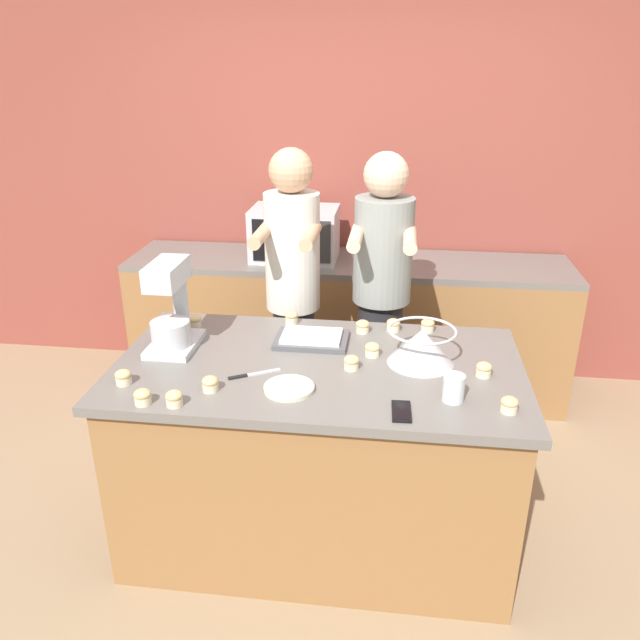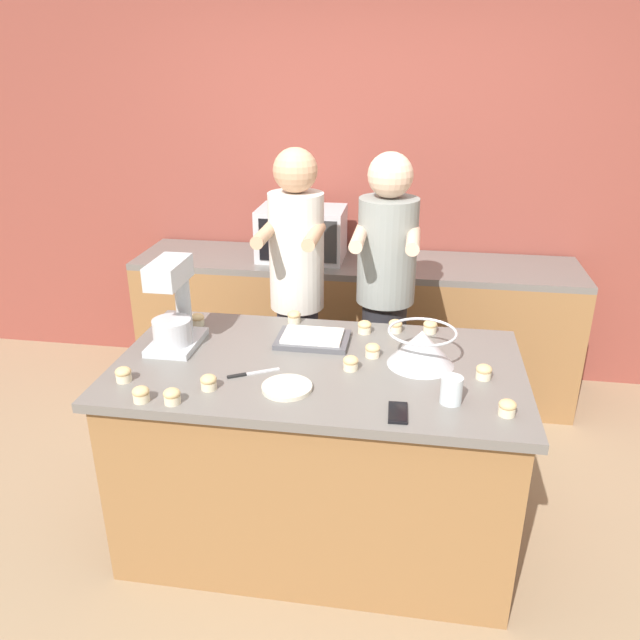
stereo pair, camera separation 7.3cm
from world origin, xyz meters
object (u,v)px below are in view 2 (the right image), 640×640
Objects in this scene: cupcake_5 at (172,396)px; cupcake_11 at (365,327)px; baking_tray at (313,339)px; microwave_oven at (302,233)px; cupcake_9 at (484,372)px; cupcake_8 at (373,350)px; small_plate at (287,388)px; cupcake_6 at (507,407)px; cupcake_7 at (198,319)px; cupcake_12 at (395,326)px; knife at (250,374)px; cupcake_1 at (351,363)px; stand_mixer at (173,309)px; cupcake_2 at (123,374)px; cell_phone at (398,413)px; person_right at (385,304)px; cupcake_4 at (294,317)px; drinking_glass at (451,390)px; person_left at (297,296)px; cupcake_10 at (141,394)px; cupcake_0 at (209,382)px; mixing_bowl at (421,346)px; cupcake_3 at (430,326)px.

cupcake_5 and cupcake_11 have the same top height.
baking_tray is 1.28m from microwave_oven.
cupcake_8 is at bearing 164.31° from cupcake_9.
small_plate is 0.83m from cupcake_6.
baking_tray is 0.59m from cupcake_7.
baking_tray is 0.77m from cupcake_9.
cupcake_6 is 1.00× the size of cupcake_12.
cupcake_9 is (0.94, 0.11, 0.03)m from knife.
microwave_oven is 8.33× the size of cupcake_1.
cupcake_12 is (0.79, 0.79, 0.00)m from cupcake_5.
stand_mixer is 6.22× the size of cupcake_2.
baking_tray is at bearing 126.13° from cell_phone.
cupcake_6 is (0.50, -1.01, 0.02)m from person_right.
knife is 0.56m from cupcake_4.
drinking_glass reaches higher than cupcake_2.
cupcake_1 is at bearing -179.33° from cupcake_9.
drinking_glass is 0.26m from cupcake_9.
cell_phone is 0.38m from cupcake_1.
person_left reaches higher than cupcake_7.
cupcake_12 reaches higher than knife.
drinking_glass reaches higher than cupcake_5.
cupcake_8 is at bearing 133.12° from drinking_glass.
cupcake_10 is at bearing -161.85° from small_plate.
stand_mixer reaches higher than cupcake_1.
cupcake_6 and cupcake_7 have the same top height.
cupcake_0 is at bearing -131.54° from knife.
cupcake_0 is 1.00× the size of cupcake_9.
cupcake_8 and cupcake_11 have the same top height.
mixing_bowl is 0.27m from cupcake_9.
drinking_glass reaches higher than cupcake_11.
knife is at bearing -137.23° from cupcake_12.
knife is 3.10× the size of cupcake_4.
cupcake_4 and cupcake_5 have the same top height.
person_right is at bearing -51.74° from microwave_oven.
cupcake_5 is at bearing -124.78° from baking_tray.
cupcake_12 is at bearing 110.67° from drinking_glass.
cupcake_4 is 0.52m from cupcake_8.
cupcake_8 is (0.28, -0.10, 0.01)m from baking_tray.
stand_mixer is 1.40m from microwave_oven.
knife is 1.01m from cupcake_6.
cupcake_3 is 1.00× the size of cupcake_8.
small_plate is 3.08× the size of cupcake_10.
mixing_bowl reaches higher than knife.
cupcake_6 is 1.35m from cupcake_10.
cupcake_5 is at bearing 1.78° from cupcake_10.
mixing_bowl is at bearing -69.44° from cupcake_12.
baking_tray is 0.25m from cupcake_4.
stand_mixer is 6.22× the size of cupcake_7.
baking_tray is at bearing 143.32° from drinking_glass.
cell_phone is 0.46m from cupcake_9.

